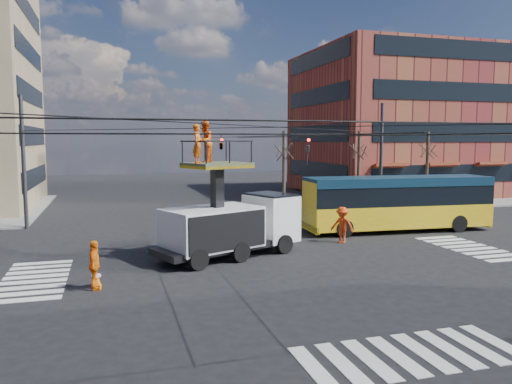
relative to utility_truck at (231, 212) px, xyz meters
The scene contains 13 objects.
ground 3.17m from the utility_truck, 42.92° to the right, with size 120.00×120.00×0.00m, color black.
sidewalk_ne 29.95m from the utility_truck, 40.34° to the left, with size 18.00×18.00×0.12m, color slate.
crosswalks 3.16m from the utility_truck, 42.92° to the right, with size 22.40×22.40×0.02m, color silver, non-canonical shape.
building_ne 32.97m from the utility_truck, 43.22° to the left, with size 20.06×16.06×14.00m.
overhead_network 3.09m from the utility_truck, 36.22° to the right, with size 24.24×24.24×8.00m.
tree_a 13.89m from the utility_truck, 60.22° to the left, with size 2.00×2.00×6.00m.
tree_b 17.62m from the utility_truck, 42.83° to the left, with size 2.00×2.00×6.00m.
tree_c 22.35m from the utility_truck, 32.24° to the left, with size 2.00×2.00×6.00m.
utility_truck is the anchor object (origin of this frame).
city_bus 11.45m from the utility_truck, 17.68° to the left, with size 11.15×3.31×3.20m.
traffic_cone 6.99m from the utility_truck, 150.70° to the right, with size 0.36×0.36×0.63m, color #D96609.
worker_ground 7.11m from the utility_truck, 147.84° to the right, with size 1.06×0.44×1.80m, color orange.
flagger 6.43m from the utility_truck, 10.98° to the left, with size 1.22×0.70×1.89m, color red.
Camera 1 is at (-7.12, -20.43, 5.37)m, focal length 35.00 mm.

